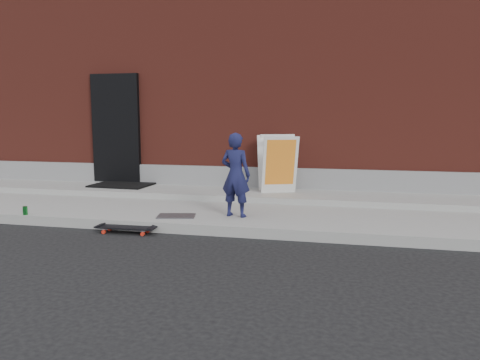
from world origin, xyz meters
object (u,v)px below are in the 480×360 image
(child, at_px, (236,175))
(pizza_sign, at_px, (277,163))
(soda_can, at_px, (25,211))
(skateboard, at_px, (126,228))

(child, relative_size, pizza_sign, 1.18)
(pizza_sign, relative_size, soda_can, 8.15)
(skateboard, bearing_deg, pizza_sign, 55.78)
(skateboard, height_order, pizza_sign, pizza_sign)
(child, distance_m, soda_can, 3.29)
(skateboard, relative_size, soda_can, 6.50)
(child, xyz_separation_m, soda_can, (-3.18, -0.62, -0.57))
(pizza_sign, bearing_deg, soda_can, -145.30)
(soda_can, bearing_deg, child, 11.02)
(skateboard, distance_m, soda_can, 1.77)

